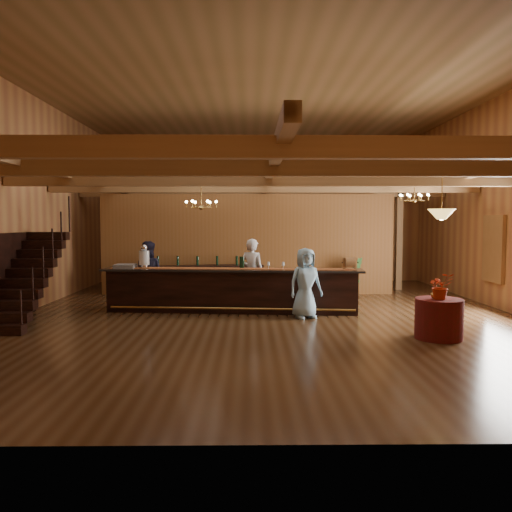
{
  "coord_description": "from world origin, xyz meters",
  "views": [
    {
      "loc": [
        -0.42,
        -11.91,
        2.27
      ],
      "look_at": [
        -0.27,
        0.65,
        1.39
      ],
      "focal_mm": 35.0,
      "sensor_mm": 36.0,
      "label": 1
    }
  ],
  "objects_px": {
    "backbar_shelf": "(207,281)",
    "bartender": "(252,273)",
    "round_table": "(439,319)",
    "staff_second": "(147,274)",
    "chandelier_left": "(201,204)",
    "chandelier_right": "(414,197)",
    "tasting_bar": "(232,290)",
    "pendant_lamp": "(441,214)",
    "raffle_drum": "(350,263)",
    "guest": "(305,283)",
    "floor_plant": "(353,277)",
    "beverage_dispenser": "(144,257)"
  },
  "relations": [
    {
      "from": "beverage_dispenser",
      "to": "round_table",
      "type": "xyz_separation_m",
      "value": [
        6.33,
        -3.17,
        -0.98
      ]
    },
    {
      "from": "guest",
      "to": "staff_second",
      "type": "bearing_deg",
      "value": 139.74
    },
    {
      "from": "beverage_dispenser",
      "to": "backbar_shelf",
      "type": "xyz_separation_m",
      "value": [
        1.4,
        2.3,
        -0.9
      ]
    },
    {
      "from": "backbar_shelf",
      "to": "bartender",
      "type": "xyz_separation_m",
      "value": [
        1.34,
        -1.8,
        0.43
      ]
    },
    {
      "from": "round_table",
      "to": "pendant_lamp",
      "type": "xyz_separation_m",
      "value": [
        0.0,
        0.0,
        2.01
      ]
    },
    {
      "from": "raffle_drum",
      "to": "round_table",
      "type": "height_order",
      "value": "raffle_drum"
    },
    {
      "from": "bartender",
      "to": "floor_plant",
      "type": "height_order",
      "value": "bartender"
    },
    {
      "from": "tasting_bar",
      "to": "round_table",
      "type": "height_order",
      "value": "tasting_bar"
    },
    {
      "from": "raffle_drum",
      "to": "tasting_bar",
      "type": "bearing_deg",
      "value": 173.9
    },
    {
      "from": "chandelier_left",
      "to": "floor_plant",
      "type": "bearing_deg",
      "value": 24.52
    },
    {
      "from": "tasting_bar",
      "to": "pendant_lamp",
      "type": "relative_size",
      "value": 7.27
    },
    {
      "from": "chandelier_right",
      "to": "bartender",
      "type": "distance_m",
      "value": 4.84
    },
    {
      "from": "tasting_bar",
      "to": "floor_plant",
      "type": "xyz_separation_m",
      "value": [
        3.53,
        2.41,
        0.05
      ]
    },
    {
      "from": "backbar_shelf",
      "to": "staff_second",
      "type": "xyz_separation_m",
      "value": [
        -1.43,
        -1.85,
        0.4
      ]
    },
    {
      "from": "backbar_shelf",
      "to": "bartender",
      "type": "distance_m",
      "value": 2.29
    },
    {
      "from": "round_table",
      "to": "staff_second",
      "type": "bearing_deg",
      "value": 150.39
    },
    {
      "from": "staff_second",
      "to": "raffle_drum",
      "type": "bearing_deg",
      "value": 166.56
    },
    {
      "from": "pendant_lamp",
      "to": "staff_second",
      "type": "distance_m",
      "value": 7.47
    },
    {
      "from": "chandelier_left",
      "to": "chandelier_right",
      "type": "bearing_deg",
      "value": 6.66
    },
    {
      "from": "chandelier_left",
      "to": "staff_second",
      "type": "bearing_deg",
      "value": 169.84
    },
    {
      "from": "pendant_lamp",
      "to": "raffle_drum",
      "type": "bearing_deg",
      "value": 114.95
    },
    {
      "from": "raffle_drum",
      "to": "staff_second",
      "type": "bearing_deg",
      "value": 168.91
    },
    {
      "from": "floor_plant",
      "to": "chandelier_right",
      "type": "bearing_deg",
      "value": -43.53
    },
    {
      "from": "chandelier_left",
      "to": "pendant_lamp",
      "type": "relative_size",
      "value": 0.89
    },
    {
      "from": "beverage_dispenser",
      "to": "staff_second",
      "type": "relative_size",
      "value": 0.34
    },
    {
      "from": "tasting_bar",
      "to": "guest",
      "type": "xyz_separation_m",
      "value": [
        1.76,
        -0.83,
        0.27
      ]
    },
    {
      "from": "round_table",
      "to": "pendant_lamp",
      "type": "height_order",
      "value": "pendant_lamp"
    },
    {
      "from": "pendant_lamp",
      "to": "bartender",
      "type": "height_order",
      "value": "pendant_lamp"
    },
    {
      "from": "backbar_shelf",
      "to": "bartender",
      "type": "relative_size",
      "value": 1.85
    },
    {
      "from": "tasting_bar",
      "to": "chandelier_right",
      "type": "xyz_separation_m",
      "value": [
        4.91,
        1.1,
        2.36
      ]
    },
    {
      "from": "chandelier_right",
      "to": "pendant_lamp",
      "type": "height_order",
      "value": "same"
    },
    {
      "from": "raffle_drum",
      "to": "backbar_shelf",
      "type": "relative_size",
      "value": 0.1
    },
    {
      "from": "backbar_shelf",
      "to": "guest",
      "type": "distance_m",
      "value": 4.27
    },
    {
      "from": "raffle_drum",
      "to": "guest",
      "type": "height_order",
      "value": "guest"
    },
    {
      "from": "backbar_shelf",
      "to": "guest",
      "type": "relative_size",
      "value": 2.04
    },
    {
      "from": "tasting_bar",
      "to": "bartender",
      "type": "bearing_deg",
      "value": 60.4
    },
    {
      "from": "staff_second",
      "to": "floor_plant",
      "type": "relative_size",
      "value": 1.46
    },
    {
      "from": "round_table",
      "to": "staff_second",
      "type": "xyz_separation_m",
      "value": [
        -6.36,
        3.61,
        0.48
      ]
    },
    {
      "from": "pendant_lamp",
      "to": "backbar_shelf",
      "type": "bearing_deg",
      "value": 132.06
    },
    {
      "from": "round_table",
      "to": "chandelier_left",
      "type": "relative_size",
      "value": 1.12
    },
    {
      "from": "floor_plant",
      "to": "chandelier_left",
      "type": "bearing_deg",
      "value": -155.48
    },
    {
      "from": "pendant_lamp",
      "to": "round_table",
      "type": "bearing_deg",
      "value": 0.0
    },
    {
      "from": "backbar_shelf",
      "to": "staff_second",
      "type": "relative_size",
      "value": 1.92
    },
    {
      "from": "bartender",
      "to": "guest",
      "type": "xyz_separation_m",
      "value": [
        1.24,
        -1.58,
        -0.08
      ]
    },
    {
      "from": "raffle_drum",
      "to": "beverage_dispenser",
      "type": "bearing_deg",
      "value": 173.73
    },
    {
      "from": "bartender",
      "to": "beverage_dispenser",
      "type": "bearing_deg",
      "value": 35.05
    },
    {
      "from": "pendant_lamp",
      "to": "chandelier_right",
      "type": "bearing_deg",
      "value": 78.75
    },
    {
      "from": "backbar_shelf",
      "to": "round_table",
      "type": "bearing_deg",
      "value": -57.78
    },
    {
      "from": "tasting_bar",
      "to": "chandelier_right",
      "type": "distance_m",
      "value": 5.56
    },
    {
      "from": "chandelier_left",
      "to": "chandelier_right",
      "type": "relative_size",
      "value": 1.0
    }
  ]
}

